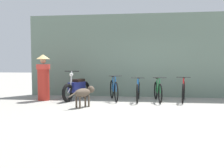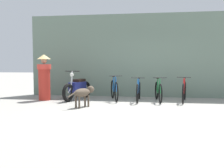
{
  "view_description": "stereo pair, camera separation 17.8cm",
  "coord_description": "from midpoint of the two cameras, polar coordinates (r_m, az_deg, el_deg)",
  "views": [
    {
      "loc": [
        -0.04,
        -7.48,
        1.31
      ],
      "look_at": [
        -1.16,
        1.0,
        0.65
      ],
      "focal_mm": 42.0,
      "sensor_mm": 36.0,
      "label": 1
    },
    {
      "loc": [
        0.13,
        -7.46,
        1.31
      ],
      "look_at": [
        -1.16,
        1.0,
        0.65
      ],
      "focal_mm": 42.0,
      "sensor_mm": 36.0,
      "label": 2
    }
  ],
  "objects": [
    {
      "name": "bicycle_0",
      "position": [
        9.46,
        1.06,
        -1.29
      ],
      "size": [
        0.58,
        1.6,
        0.9
      ],
      "rotation": [
        0.0,
        0.0,
        -1.28
      ],
      "color": "black",
      "rests_on": "ground"
    },
    {
      "name": "stray_dog",
      "position": [
        7.95,
        -5.51,
        -1.89
      ],
      "size": [
        0.63,
        0.97,
        0.63
      ],
      "rotation": [
        0.0,
        0.0,
        1.05
      ],
      "color": "#4C3F33",
      "rests_on": "ground"
    },
    {
      "name": "ground_plane",
      "position": [
        7.58,
        8.25,
        -5.58
      ],
      "size": [
        60.0,
        60.0,
        0.0
      ],
      "primitive_type": "plane",
      "color": "gray"
    },
    {
      "name": "bicycle_3",
      "position": [
        9.41,
        15.95,
        -1.56
      ],
      "size": [
        0.46,
        1.72,
        0.88
      ],
      "rotation": [
        0.0,
        0.0,
        -1.74
      ],
      "color": "black",
      "rests_on": "ground"
    },
    {
      "name": "person_in_robes",
      "position": [
        9.71,
        -14.02,
        1.64
      ],
      "size": [
        0.53,
        0.53,
        1.65
      ],
      "rotation": [
        0.0,
        0.0,
        3.21
      ],
      "color": "#B72D23",
      "rests_on": "ground"
    },
    {
      "name": "motorcycle",
      "position": [
        9.61,
        -7.0,
        -0.91
      ],
      "size": [
        0.68,
        1.83,
        1.07
      ],
      "rotation": [
        0.0,
        0.0,
        -1.84
      ],
      "color": "black",
      "rests_on": "ground"
    },
    {
      "name": "bicycle_2",
      "position": [
        9.3,
        10.6,
        -1.59
      ],
      "size": [
        0.46,
        1.65,
        0.86
      ],
      "rotation": [
        0.0,
        0.0,
        -1.46
      ],
      "color": "black",
      "rests_on": "ground"
    },
    {
      "name": "bicycle_1",
      "position": [
        9.25,
        6.32,
        -1.58
      ],
      "size": [
        0.46,
        1.75,
        0.85
      ],
      "rotation": [
        0.0,
        0.0,
        -1.58
      ],
      "color": "black",
      "rests_on": "ground"
    },
    {
      "name": "shop_wall_back",
      "position": [
        10.52,
        8.48,
        6.14
      ],
      "size": [
        9.62,
        0.2,
        3.27
      ],
      "color": "slate",
      "rests_on": "ground"
    }
  ]
}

